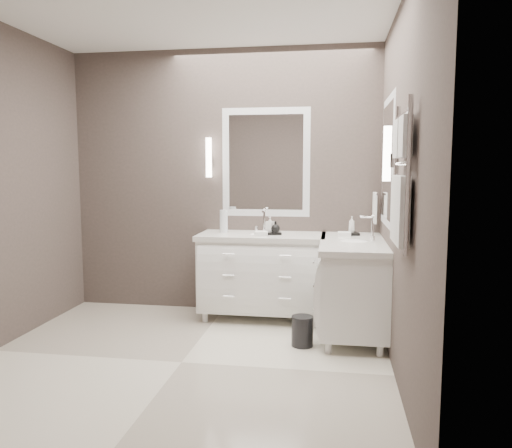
% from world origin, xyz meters
% --- Properties ---
extents(floor, '(3.20, 3.00, 0.01)m').
position_xyz_m(floor, '(0.00, 0.00, -0.01)').
color(floor, white).
rests_on(floor, ground).
extents(wall_back, '(3.20, 0.01, 2.70)m').
position_xyz_m(wall_back, '(0.00, 1.50, 1.35)').
color(wall_back, '#453B37').
rests_on(wall_back, floor).
extents(wall_front, '(3.20, 0.01, 2.70)m').
position_xyz_m(wall_front, '(0.00, -1.50, 1.35)').
color(wall_front, '#453B37').
rests_on(wall_front, floor).
extents(wall_right, '(0.01, 3.00, 2.70)m').
position_xyz_m(wall_right, '(1.60, 0.00, 1.35)').
color(wall_right, '#453B37').
rests_on(wall_right, floor).
extents(vanity_back, '(1.24, 0.59, 0.97)m').
position_xyz_m(vanity_back, '(0.45, 1.23, 0.49)').
color(vanity_back, white).
rests_on(vanity_back, floor).
extents(vanity_right, '(0.59, 1.24, 0.97)m').
position_xyz_m(vanity_right, '(1.33, 0.90, 0.49)').
color(vanity_right, white).
rests_on(vanity_right, floor).
extents(mirror_back, '(0.90, 0.02, 1.10)m').
position_xyz_m(mirror_back, '(0.45, 1.49, 1.55)').
color(mirror_back, white).
rests_on(mirror_back, wall_back).
extents(mirror_right, '(0.02, 0.90, 1.10)m').
position_xyz_m(mirror_right, '(1.59, 0.80, 1.55)').
color(mirror_right, white).
rests_on(mirror_right, wall_right).
extents(sconce_back, '(0.06, 0.06, 0.40)m').
position_xyz_m(sconce_back, '(-0.13, 1.43, 1.59)').
color(sconce_back, white).
rests_on(sconce_back, wall_back).
extents(sconce_right, '(0.06, 0.06, 0.40)m').
position_xyz_m(sconce_right, '(1.53, 0.22, 1.59)').
color(sconce_right, white).
rests_on(sconce_right, wall_right).
extents(towel_bar_corner, '(0.03, 0.22, 0.30)m').
position_xyz_m(towel_bar_corner, '(1.54, 1.36, 1.12)').
color(towel_bar_corner, white).
rests_on(towel_bar_corner, wall_right).
extents(towel_ladder, '(0.06, 0.58, 0.90)m').
position_xyz_m(towel_ladder, '(1.55, -0.40, 1.39)').
color(towel_ladder, white).
rests_on(towel_ladder, wall_right).
extents(waste_bin, '(0.24, 0.24, 0.26)m').
position_xyz_m(waste_bin, '(0.90, 0.51, 0.13)').
color(waste_bin, black).
rests_on(waste_bin, floor).
extents(amenity_tray_back, '(0.18, 0.16, 0.02)m').
position_xyz_m(amenity_tray_back, '(0.56, 1.20, 0.86)').
color(amenity_tray_back, black).
rests_on(amenity_tray_back, vanity_back).
extents(amenity_tray_right, '(0.16, 0.19, 0.02)m').
position_xyz_m(amenity_tray_right, '(1.32, 1.30, 0.86)').
color(amenity_tray_right, black).
rests_on(amenity_tray_right, vanity_right).
extents(water_bottle, '(0.10, 0.10, 0.23)m').
position_xyz_m(water_bottle, '(0.06, 1.27, 0.96)').
color(water_bottle, silver).
rests_on(water_bottle, vanity_back).
extents(soap_bottle_a, '(0.09, 0.09, 0.15)m').
position_xyz_m(soap_bottle_a, '(0.53, 1.22, 0.95)').
color(soap_bottle_a, white).
rests_on(soap_bottle_a, amenity_tray_back).
extents(soap_bottle_b, '(0.10, 0.10, 0.11)m').
position_xyz_m(soap_bottle_b, '(0.59, 1.17, 0.93)').
color(soap_bottle_b, black).
rests_on(soap_bottle_b, amenity_tray_back).
extents(soap_bottle_c, '(0.08, 0.08, 0.16)m').
position_xyz_m(soap_bottle_c, '(1.32, 1.30, 0.95)').
color(soap_bottle_c, white).
rests_on(soap_bottle_c, amenity_tray_right).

